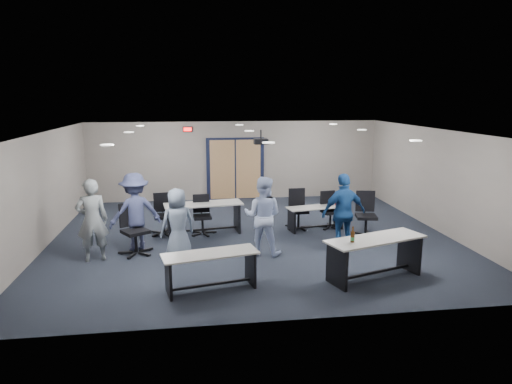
{
  "coord_description": "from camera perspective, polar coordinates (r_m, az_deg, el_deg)",
  "views": [
    {
      "loc": [
        -1.44,
        -11.13,
        3.55
      ],
      "look_at": [
        0.06,
        -0.3,
        1.24
      ],
      "focal_mm": 32.0,
      "sensor_mm": 36.0,
      "label": 1
    }
  ],
  "objects": [
    {
      "name": "table_back_left",
      "position": [
        11.97,
        -6.57,
        -2.62
      ],
      "size": [
        2.08,
        0.93,
        0.82
      ],
      "rotation": [
        0.0,
        0.0,
        0.13
      ],
      "color": "beige",
      "rests_on": "floor"
    },
    {
      "name": "person_back",
      "position": [
        10.92,
        -14.87,
        -2.44
      ],
      "size": [
        1.34,
        1.03,
        1.83
      ],
      "primitive_type": "imported",
      "rotation": [
        0.0,
        0.0,
        3.48
      ],
      "color": "#3F4671",
      "rests_on": "floor"
    },
    {
      "name": "chair_loose_left",
      "position": [
        10.71,
        -14.86,
        -4.55
      ],
      "size": [
        1.02,
        1.02,
        1.17
      ],
      "primitive_type": null,
      "rotation": [
        0.0,
        0.0,
        0.59
      ],
      "color": "black",
      "rests_on": "floor"
    },
    {
      "name": "back_wall",
      "position": [
        15.85,
        -2.62,
        3.94
      ],
      "size": [
        10.0,
        0.04,
        2.7
      ],
      "primitive_type": "cube",
      "color": "gray",
      "rests_on": "floor"
    },
    {
      "name": "chair_back_c",
      "position": [
        12.41,
        5.36,
        -2.17
      ],
      "size": [
        0.7,
        0.7,
        1.08
      ],
      "primitive_type": null,
      "rotation": [
        0.0,
        0.0,
        0.03
      ],
      "color": "black",
      "rests_on": "floor"
    },
    {
      "name": "front_wall",
      "position": [
        7.14,
        4.18,
        -6.05
      ],
      "size": [
        10.0,
        0.04,
        2.7
      ],
      "primitive_type": "cube",
      "color": "gray",
      "rests_on": "floor"
    },
    {
      "name": "right_wall",
      "position": [
        13.05,
        21.82,
        1.36
      ],
      "size": [
        0.04,
        9.0,
        2.7
      ],
      "primitive_type": "cube",
      "color": "gray",
      "rests_on": "floor"
    },
    {
      "name": "ceiling_projector",
      "position": [
        11.82,
        0.62,
        6.37
      ],
      "size": [
        0.35,
        0.32,
        0.37
      ],
      "color": "black",
      "rests_on": "ceiling"
    },
    {
      "name": "ceiling_can_lights",
      "position": [
        11.51,
        -0.69,
        7.54
      ],
      "size": [
        6.24,
        5.74,
        0.02
      ],
      "primitive_type": null,
      "color": "white",
      "rests_on": "ceiling"
    },
    {
      "name": "left_wall",
      "position": [
        11.89,
        -25.15,
        0.13
      ],
      "size": [
        0.04,
        9.0,
        2.7
      ],
      "primitive_type": "cube",
      "color": "gray",
      "rests_on": "floor"
    },
    {
      "name": "chair_back_b",
      "position": [
        11.93,
        -6.73,
        -2.9
      ],
      "size": [
        0.7,
        0.7,
        1.03
      ],
      "primitive_type": null,
      "rotation": [
        0.0,
        0.0,
        0.08
      ],
      "color": "black",
      "rests_on": "floor"
    },
    {
      "name": "chair_loose_right",
      "position": [
        11.99,
        13.62,
        -2.77
      ],
      "size": [
        0.85,
        0.85,
        1.15
      ],
      "primitive_type": null,
      "rotation": [
        0.0,
        0.0,
        -0.2
      ],
      "color": "black",
      "rests_on": "floor"
    },
    {
      "name": "floor",
      "position": [
        11.78,
        -0.5,
        -5.62
      ],
      "size": [
        10.0,
        10.0,
        0.0
      ],
      "primitive_type": "plane",
      "color": "black",
      "rests_on": "ground"
    },
    {
      "name": "chair_back_a",
      "position": [
        12.08,
        -11.51,
        -2.77
      ],
      "size": [
        0.76,
        0.76,
        1.07
      ],
      "primitive_type": null,
      "rotation": [
        0.0,
        0.0,
        0.13
      ],
      "color": "black",
      "rests_on": "floor"
    },
    {
      "name": "double_door",
      "position": [
        15.86,
        -2.59,
        2.85
      ],
      "size": [
        2.0,
        0.07,
        2.2
      ],
      "color": "black",
      "rests_on": "back_wall"
    },
    {
      "name": "table_back_right",
      "position": [
        12.39,
        7.49,
        -2.73
      ],
      "size": [
        1.63,
        0.79,
        0.74
      ],
      "rotation": [
        0.0,
        0.0,
        0.18
      ],
      "color": "beige",
      "rests_on": "floor"
    },
    {
      "name": "person_gray",
      "position": [
        10.49,
        -19.79,
        -3.34
      ],
      "size": [
        0.74,
        0.57,
        1.83
      ],
      "primitive_type": "imported",
      "rotation": [
        0.0,
        0.0,
        3.35
      ],
      "color": "gray",
      "rests_on": "floor"
    },
    {
      "name": "table_front_left",
      "position": [
        8.58,
        -5.7,
        -9.02
      ],
      "size": [
        1.85,
        0.95,
        0.72
      ],
      "rotation": [
        0.0,
        0.0,
        0.21
      ],
      "color": "beige",
      "rests_on": "floor"
    },
    {
      "name": "person_plaid",
      "position": [
        10.21,
        -9.77,
        -3.92
      ],
      "size": [
        0.9,
        0.75,
        1.58
      ],
      "primitive_type": "imported",
      "rotation": [
        0.0,
        0.0,
        3.51
      ],
      "color": "slate",
      "rests_on": "floor"
    },
    {
      "name": "chair_back_d",
      "position": [
        12.57,
        9.3,
        -2.27
      ],
      "size": [
        0.73,
        0.73,
        1.0
      ],
      "primitive_type": null,
      "rotation": [
        0.0,
        0.0,
        0.17
      ],
      "color": "black",
      "rests_on": "floor"
    },
    {
      "name": "person_lightblue",
      "position": [
        10.3,
        0.85,
        -2.99
      ],
      "size": [
        1.06,
        0.95,
        1.8
      ],
      "primitive_type": "imported",
      "rotation": [
        0.0,
        0.0,
        2.78
      ],
      "color": "#BED0FB",
      "rests_on": "floor"
    },
    {
      "name": "exit_sign",
      "position": [
        15.62,
        -8.54,
        7.76
      ],
      "size": [
        0.32,
        0.07,
        0.18
      ],
      "color": "black",
      "rests_on": "back_wall"
    },
    {
      "name": "person_navy",
      "position": [
        10.68,
        10.89,
        -2.57
      ],
      "size": [
        1.13,
        0.63,
        1.83
      ],
      "primitive_type": "imported",
      "rotation": [
        0.0,
        0.0,
        3.32
      ],
      "color": "navy",
      "rests_on": "floor"
    },
    {
      "name": "ceiling",
      "position": [
        11.26,
        -0.52,
        7.6
      ],
      "size": [
        10.0,
        9.0,
        0.04
      ],
      "primitive_type": "cube",
      "color": "white",
      "rests_on": "back_wall"
    },
    {
      "name": "table_front_right",
      "position": [
        9.32,
        14.62,
        -7.1
      ],
      "size": [
        2.15,
        1.28,
        1.14
      ],
      "rotation": [
        0.0,
        0.0,
        0.32
      ],
      "color": "beige",
      "rests_on": "floor"
    }
  ]
}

